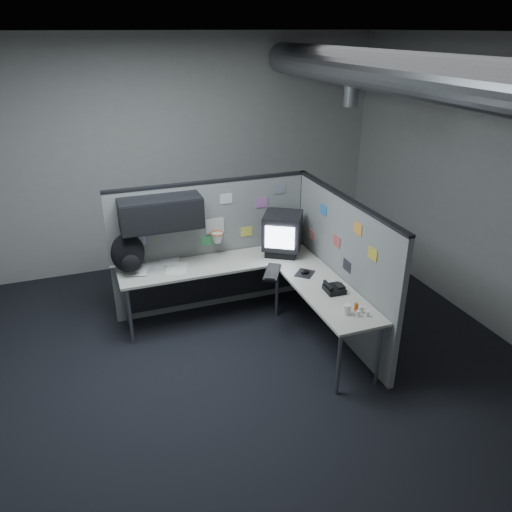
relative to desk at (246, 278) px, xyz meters
name	(u,v)px	position (x,y,z in m)	size (l,w,h in m)	color
room	(311,162)	(0.41, -0.70, 1.48)	(5.62, 5.62, 3.22)	black
partition_back	(199,235)	(-0.40, 0.53, 0.38)	(2.44, 0.42, 1.63)	gray
partition_right	(341,267)	(0.95, -0.49, 0.21)	(0.07, 2.23, 1.63)	gray
desk	(246,278)	(0.00, 0.00, 0.00)	(2.31, 2.11, 0.73)	beige
monitor	(282,233)	(0.57, 0.28, 0.37)	(0.60, 0.60, 0.50)	black
keyboard	(272,272)	(0.24, -0.20, 0.13)	(0.34, 0.44, 0.04)	black
mouse	(305,272)	(0.58, -0.33, 0.13)	(0.28, 0.29, 0.05)	black
phone	(334,288)	(0.69, -0.81, 0.15)	(0.20, 0.22, 0.10)	black
bottles	(360,310)	(0.72, -1.28, 0.15)	(0.13, 0.16, 0.08)	silver
cup	(347,310)	(0.59, -1.25, 0.17)	(0.07, 0.07, 0.10)	white
papers	(148,265)	(-1.03, 0.48, 0.13)	(0.88, 0.73, 0.02)	white
backpack	(128,254)	(-1.25, 0.38, 0.34)	(0.43, 0.42, 0.45)	black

